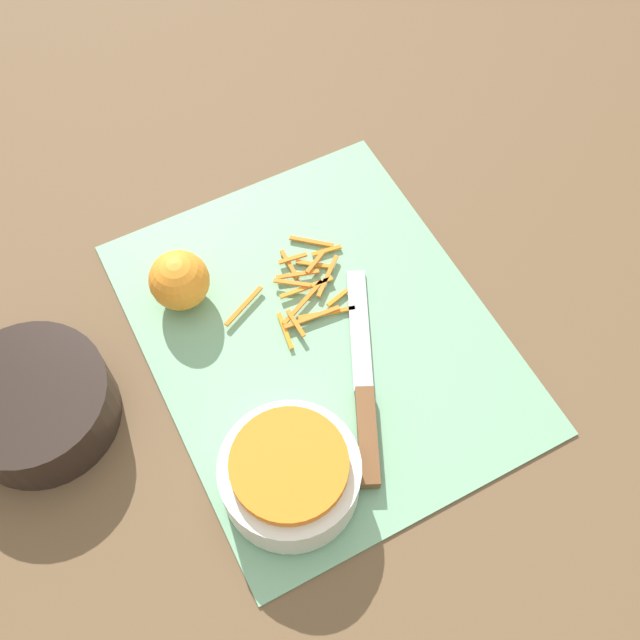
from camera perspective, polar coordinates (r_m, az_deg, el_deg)
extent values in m
plane|color=brown|center=(0.86, 0.00, -1.18)|extent=(4.00, 4.00, 0.00)
cube|color=#75AD84|center=(0.86, 0.00, -1.09)|extent=(0.47, 0.38, 0.01)
cylinder|color=silver|center=(0.76, -2.28, -11.81)|extent=(0.14, 0.14, 0.06)
cylinder|color=orange|center=(0.73, -2.38, -11.01)|extent=(0.12, 0.12, 0.02)
cylinder|color=black|center=(0.84, -20.83, -6.05)|extent=(0.16, 0.16, 0.07)
cube|color=brown|center=(0.80, 3.63, -8.83)|extent=(0.11, 0.06, 0.02)
cube|color=#B2B2B7|center=(0.86, 3.03, -0.67)|extent=(0.15, 0.09, 0.00)
sphere|color=orange|center=(0.86, -10.67, 2.99)|extent=(0.07, 0.07, 0.07)
cube|color=orange|center=(0.87, 0.52, 0.54)|extent=(0.02, 0.07, 0.00)
cube|color=orange|center=(0.88, -1.03, 2.49)|extent=(0.01, 0.07, 0.00)
cube|color=orange|center=(0.88, 1.33, 1.70)|extent=(0.01, 0.03, 0.00)
cube|color=orange|center=(0.87, -5.83, 1.09)|extent=(0.03, 0.06, 0.00)
cube|color=orange|center=(0.88, -2.03, 2.89)|extent=(0.03, 0.04, 0.00)
cube|color=orange|center=(0.89, -1.71, 3.50)|extent=(0.02, 0.05, 0.00)
cube|color=orange|center=(0.91, 0.51, 5.31)|extent=(0.01, 0.04, 0.00)
cube|color=orange|center=(0.90, -0.39, 4.42)|extent=(0.02, 0.03, 0.00)
cube|color=orange|center=(0.92, -0.65, 5.99)|extent=(0.04, 0.05, 0.00)
cube|color=orange|center=(0.85, -1.86, -0.25)|extent=(0.04, 0.01, 0.00)
cube|color=orange|center=(0.86, -0.48, 0.28)|extent=(0.01, 0.07, 0.00)
cube|color=orange|center=(0.89, 0.58, 3.39)|extent=(0.04, 0.05, 0.00)
cube|color=orange|center=(0.90, -2.34, 4.27)|extent=(0.04, 0.01, 0.00)
cube|color=orange|center=(0.85, -2.67, -0.82)|extent=(0.05, 0.01, 0.00)
cube|color=orange|center=(0.90, -0.39, 4.26)|extent=(0.03, 0.04, 0.00)
cube|color=orange|center=(0.87, -1.17, 1.41)|extent=(0.04, 0.07, 0.00)
cube|color=orange|center=(0.90, -2.08, 4.73)|extent=(0.01, 0.04, 0.00)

